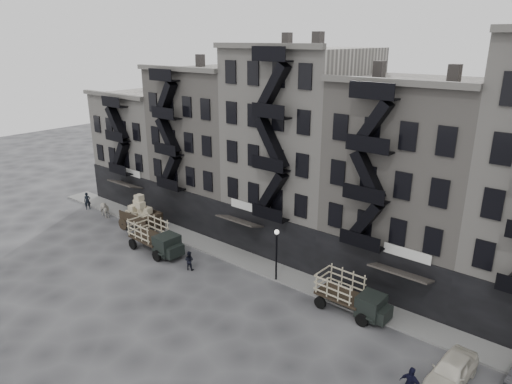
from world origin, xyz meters
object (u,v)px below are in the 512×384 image
Objects in this scene: horse at (103,209)px; wagon at (140,210)px; car_east at (451,371)px; stake_truck_east at (351,293)px; pedestrian_west at (87,201)px; pedestrian_mid at (189,260)px; stake_truck_west at (155,235)px.

wagon is at bearing -75.72° from horse.
stake_truck_east is at bearing 165.56° from car_east.
horse is 0.51× the size of car_east.
car_east is at bearing -62.00° from pedestrian_west.
stake_truck_east is 13.23m from pedestrian_mid.
pedestrian_west is 1.18× the size of pedestrian_mid.
pedestrian_mid is at bearing -166.25° from stake_truck_east.
stake_truck_east is 3.22× the size of pedestrian_mid.
stake_truck_east is at bearing -78.50° from horse.
stake_truck_west is 2.99× the size of pedestrian_west.
pedestrian_mid is (4.68, -0.36, -0.79)m from stake_truck_west.
horse is at bearing -62.80° from pedestrian_west.
pedestrian_west reaches higher than pedestrian_mid.
stake_truck_east is 2.73× the size of pedestrian_west.
wagon is at bearing -177.89° from stake_truck_east.
horse is 1.36× the size of pedestrian_mid.
horse is 15.53m from pedestrian_mid.
wagon reaches higher than pedestrian_west.
car_east is 2.68× the size of pedestrian_mid.
horse is at bearing -177.18° from stake_truck_east.
car_east is (25.04, -0.06, -0.86)m from stake_truck_west.
wagon is 22.55m from stake_truck_east.
stake_truck_west is at bearing -170.62° from stake_truck_east.
wagon is 2.28× the size of pedestrian_west.
stake_truck_east is 31.64m from pedestrian_west.
stake_truck_west is (4.96, -2.18, -0.44)m from wagon.
car_east is (30.00, -2.23, -1.30)m from wagon.
pedestrian_west reaches higher than horse.
car_east is at bearing 162.18° from pedestrian_mid.
horse is at bearing -178.38° from wagon.
stake_truck_west is at bearing -89.27° from horse.
stake_truck_west is at bearing -67.00° from pedestrian_west.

